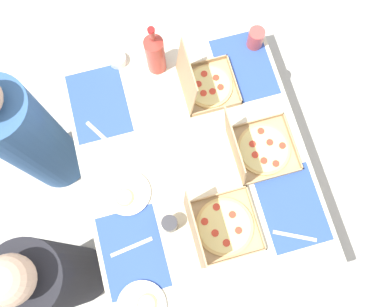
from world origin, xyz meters
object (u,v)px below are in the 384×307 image
at_px(cup_dark, 256,38).
at_px(pizza_box_corner_right, 218,227).
at_px(cup_red, 170,224).
at_px(plate_middle, 142,306).
at_px(diner_left_seat, 56,277).
at_px(plate_far_left, 127,193).
at_px(diner_right_seat, 30,139).
at_px(pizza_box_center, 204,84).
at_px(soda_bottle, 155,53).
at_px(pizza_box_edge_far, 258,149).
at_px(condiment_bowl, 117,60).

bearing_deg(cup_dark, pizza_box_corner_right, 152.42).
distance_m(cup_red, cup_dark, 0.97).
relative_size(pizza_box_corner_right, plate_middle, 1.57).
relative_size(cup_red, diner_left_seat, 0.09).
distance_m(plate_far_left, diner_right_seat, 0.68).
bearing_deg(plate_far_left, cup_dark, -53.79).
distance_m(plate_far_left, cup_red, 0.24).
distance_m(pizza_box_corner_right, pizza_box_center, 0.66).
xyz_separation_m(soda_bottle, diner_left_seat, (-0.82, 0.72, -0.37)).
height_order(pizza_box_corner_right, cup_red, pizza_box_corner_right).
xyz_separation_m(pizza_box_center, diner_right_seat, (0.06, 0.91, -0.26)).
relative_size(plate_middle, diner_left_seat, 0.18).
xyz_separation_m(pizza_box_edge_far, plate_far_left, (-0.03, 0.61, -0.04)).
bearing_deg(pizza_box_corner_right, pizza_box_edge_far, -43.01).
height_order(cup_dark, diner_left_seat, diner_left_seat).
height_order(plate_far_left, plate_middle, same).
height_order(pizza_box_edge_far, diner_left_seat, diner_left_seat).
bearing_deg(diner_left_seat, diner_right_seat, 0.00).
bearing_deg(condiment_bowl, pizza_box_center, -124.10).
bearing_deg(plate_far_left, pizza_box_corner_right, -126.40).
relative_size(pizza_box_corner_right, diner_right_seat, 0.28).
xyz_separation_m(pizza_box_corner_right, condiment_bowl, (0.90, 0.24, -0.03)).
height_order(soda_bottle, condiment_bowl, soda_bottle).
xyz_separation_m(pizza_box_edge_far, soda_bottle, (0.54, 0.33, 0.08)).
bearing_deg(plate_middle, cup_red, -33.99).
distance_m(plate_middle, soda_bottle, 1.10).
distance_m(plate_far_left, plate_middle, 0.48).
relative_size(soda_bottle, diner_right_seat, 0.28).
bearing_deg(soda_bottle, pizza_box_center, -132.76).
bearing_deg(pizza_box_edge_far, cup_dark, -16.71).
distance_m(plate_middle, diner_left_seat, 0.52).
height_order(pizza_box_corner_right, pizza_box_center, pizza_box_corner_right).
relative_size(pizza_box_edge_far, cup_dark, 2.92).
height_order(pizza_box_center, cup_red, pizza_box_center).
bearing_deg(soda_bottle, pizza_box_edge_far, -148.46).
distance_m(pizza_box_corner_right, soda_bottle, 0.83).
relative_size(pizza_box_edge_far, soda_bottle, 0.97).
xyz_separation_m(pizza_box_center, diner_left_seat, (-0.65, 0.91, -0.28)).
xyz_separation_m(pizza_box_edge_far, cup_dark, (0.53, -0.16, 0.01)).
bearing_deg(pizza_box_edge_far, plate_middle, 127.69).
bearing_deg(diner_right_seat, plate_middle, -156.83).
bearing_deg(diner_left_seat, plate_middle, -119.18).
height_order(plate_far_left, cup_dark, cup_dark).
distance_m(pizza_box_center, diner_right_seat, 0.95).
relative_size(pizza_box_center, plate_far_left, 1.42).
height_order(pizza_box_edge_far, condiment_bowl, pizza_box_edge_far).
bearing_deg(pizza_box_center, diner_right_seat, 86.32).
bearing_deg(plate_middle, pizza_box_corner_right, -60.43).
bearing_deg(cup_dark, diner_right_seat, 94.94).
bearing_deg(cup_red, diner_left_seat, 96.42).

